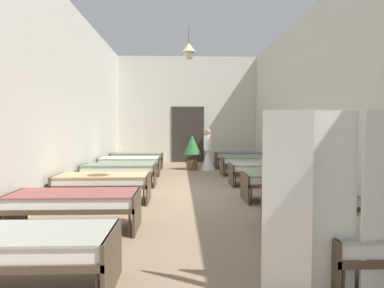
{
  "coord_description": "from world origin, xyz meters",
  "views": [
    {
      "loc": [
        -0.36,
        -7.97,
        1.56
      ],
      "look_at": [
        0.0,
        1.82,
        1.05
      ],
      "focal_mm": 32.01,
      "sensor_mm": 36.0,
      "label": 1
    }
  ],
  "objects_px": {
    "bed_left_row_0": "(12,246)",
    "potted_plant": "(192,148)",
    "bed_left_row_2": "(103,181)",
    "bed_left_row_4": "(130,162)",
    "bed_right_row_3": "(266,169)",
    "bed_right_row_2": "(289,180)",
    "bed_left_row_5": "(137,156)",
    "bed_right_row_4": "(251,161)",
    "bed_right_row_1": "(329,199)",
    "bed_left_row_1": "(74,201)",
    "nurse_near_aisle": "(208,155)",
    "bed_left_row_3": "(119,169)",
    "bed_right_row_5": "(240,156)",
    "privacy_screen": "(334,208)"
  },
  "relations": [
    {
      "from": "bed_right_row_2",
      "to": "bed_left_row_5",
      "type": "relative_size",
      "value": 1.0
    },
    {
      "from": "bed_left_row_0",
      "to": "bed_right_row_4",
      "type": "distance_m",
      "value": 8.53
    },
    {
      "from": "bed_left_row_0",
      "to": "bed_right_row_3",
      "type": "relative_size",
      "value": 1.0
    },
    {
      "from": "bed_right_row_1",
      "to": "bed_left_row_2",
      "type": "bearing_deg",
      "value": 153.81
    },
    {
      "from": "bed_left_row_4",
      "to": "bed_left_row_1",
      "type": "bearing_deg",
      "value": -90.0
    },
    {
      "from": "bed_right_row_4",
      "to": "nurse_near_aisle",
      "type": "bearing_deg",
      "value": 134.5
    },
    {
      "from": "bed_left_row_2",
      "to": "bed_left_row_5",
      "type": "distance_m",
      "value": 5.7
    },
    {
      "from": "bed_right_row_3",
      "to": "bed_left_row_2",
      "type": "bearing_deg",
      "value": -153.81
    },
    {
      "from": "bed_left_row_0",
      "to": "potted_plant",
      "type": "relative_size",
      "value": 1.53
    },
    {
      "from": "bed_left_row_1",
      "to": "bed_right_row_4",
      "type": "distance_m",
      "value": 6.89
    },
    {
      "from": "bed_left_row_3",
      "to": "bed_right_row_2",
      "type": "bearing_deg",
      "value": -26.19
    },
    {
      "from": "bed_left_row_2",
      "to": "bed_right_row_5",
      "type": "xyz_separation_m",
      "value": [
        3.86,
        5.7,
        0.0
      ]
    },
    {
      "from": "bed_left_row_5",
      "to": "bed_right_row_2",
      "type": "bearing_deg",
      "value": -55.87
    },
    {
      "from": "bed_left_row_1",
      "to": "bed_left_row_5",
      "type": "height_order",
      "value": "same"
    },
    {
      "from": "bed_right_row_1",
      "to": "privacy_screen",
      "type": "xyz_separation_m",
      "value": [
        -0.95,
        -2.22,
        0.41
      ]
    },
    {
      "from": "nurse_near_aisle",
      "to": "potted_plant",
      "type": "bearing_deg",
      "value": -67.3
    },
    {
      "from": "bed_left_row_1",
      "to": "bed_right_row_5",
      "type": "height_order",
      "value": "same"
    },
    {
      "from": "bed_left_row_3",
      "to": "bed_right_row_3",
      "type": "relative_size",
      "value": 1.0
    },
    {
      "from": "potted_plant",
      "to": "nurse_near_aisle",
      "type": "bearing_deg",
      "value": -5.31
    },
    {
      "from": "bed_left_row_1",
      "to": "bed_left_row_5",
      "type": "relative_size",
      "value": 1.0
    },
    {
      "from": "bed_right_row_5",
      "to": "nurse_near_aisle",
      "type": "height_order",
      "value": "nurse_near_aisle"
    },
    {
      "from": "bed_right_row_1",
      "to": "bed_right_row_2",
      "type": "height_order",
      "value": "same"
    },
    {
      "from": "bed_left_row_2",
      "to": "bed_left_row_5",
      "type": "bearing_deg",
      "value": 90.0
    },
    {
      "from": "bed_left_row_2",
      "to": "bed_right_row_2",
      "type": "distance_m",
      "value": 3.86
    },
    {
      "from": "bed_left_row_2",
      "to": "privacy_screen",
      "type": "bearing_deg",
      "value": -54.77
    },
    {
      "from": "bed_right_row_3",
      "to": "bed_right_row_5",
      "type": "height_order",
      "value": "same"
    },
    {
      "from": "bed_left_row_1",
      "to": "bed_right_row_4",
      "type": "relative_size",
      "value": 1.0
    },
    {
      "from": "potted_plant",
      "to": "bed_right_row_3",
      "type": "bearing_deg",
      "value": -60.53
    },
    {
      "from": "bed_right_row_3",
      "to": "bed_left_row_1",
      "type": "bearing_deg",
      "value": -135.47
    },
    {
      "from": "bed_left_row_0",
      "to": "bed_right_row_5",
      "type": "height_order",
      "value": "same"
    },
    {
      "from": "bed_left_row_3",
      "to": "privacy_screen",
      "type": "height_order",
      "value": "privacy_screen"
    },
    {
      "from": "bed_right_row_2",
      "to": "bed_right_row_3",
      "type": "xyz_separation_m",
      "value": [
        0.0,
        1.9,
        0.0
      ]
    },
    {
      "from": "bed_left_row_4",
      "to": "bed_left_row_5",
      "type": "height_order",
      "value": "same"
    },
    {
      "from": "bed_right_row_4",
      "to": "potted_plant",
      "type": "height_order",
      "value": "potted_plant"
    },
    {
      "from": "bed_right_row_3",
      "to": "nurse_near_aisle",
      "type": "height_order",
      "value": "nurse_near_aisle"
    },
    {
      "from": "nurse_near_aisle",
      "to": "bed_right_row_3",
      "type": "bearing_deg",
      "value": 49.79
    },
    {
      "from": "bed_left_row_0",
      "to": "bed_left_row_3",
      "type": "distance_m",
      "value": 5.7
    },
    {
      "from": "bed_left_row_1",
      "to": "bed_left_row_5",
      "type": "xyz_separation_m",
      "value": [
        0.0,
        7.6,
        0.0
      ]
    },
    {
      "from": "bed_left_row_0",
      "to": "bed_right_row_2",
      "type": "distance_m",
      "value": 5.42
    },
    {
      "from": "bed_right_row_3",
      "to": "bed_right_row_4",
      "type": "bearing_deg",
      "value": 90.0
    },
    {
      "from": "bed_left_row_0",
      "to": "bed_left_row_1",
      "type": "height_order",
      "value": "same"
    },
    {
      "from": "bed_right_row_2",
      "to": "bed_right_row_5",
      "type": "distance_m",
      "value": 5.7
    },
    {
      "from": "bed_left_row_4",
      "to": "potted_plant",
      "type": "distance_m",
      "value": 2.46
    },
    {
      "from": "bed_left_row_2",
      "to": "bed_left_row_4",
      "type": "bearing_deg",
      "value": 90.0
    },
    {
      "from": "bed_left_row_3",
      "to": "bed_right_row_4",
      "type": "distance_m",
      "value": 4.31
    },
    {
      "from": "bed_right_row_3",
      "to": "bed_left_row_5",
      "type": "bearing_deg",
      "value": 135.47
    },
    {
      "from": "bed_right_row_3",
      "to": "nurse_near_aisle",
      "type": "distance_m",
      "value": 3.45
    },
    {
      "from": "bed_left_row_2",
      "to": "nurse_near_aisle",
      "type": "height_order",
      "value": "nurse_near_aisle"
    },
    {
      "from": "bed_right_row_1",
      "to": "bed_left_row_4",
      "type": "relative_size",
      "value": 1.0
    },
    {
      "from": "bed_left_row_4",
      "to": "potted_plant",
      "type": "bearing_deg",
      "value": 33.79
    }
  ]
}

